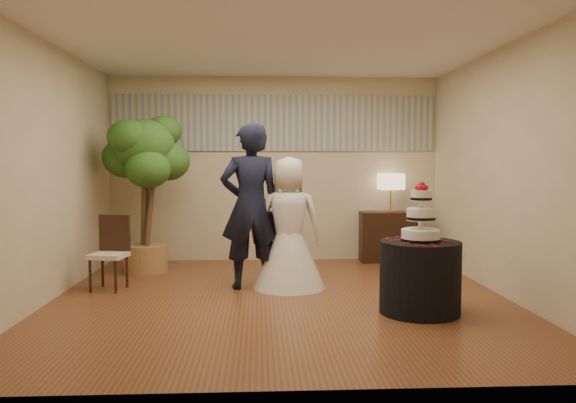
{
  "coord_description": "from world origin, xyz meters",
  "views": [
    {
      "loc": [
        -0.23,
        -6.09,
        1.5
      ],
      "look_at": [
        0.1,
        0.4,
        1.05
      ],
      "focal_mm": 35.0,
      "sensor_mm": 36.0,
      "label": 1
    }
  ],
  "objects": [
    {
      "name": "wall_back",
      "position": [
        0.0,
        2.5,
        1.4
      ],
      "size": [
        5.0,
        0.06,
        2.8
      ],
      "primitive_type": "cube",
      "color": "beige",
      "rests_on": "ground"
    },
    {
      "name": "floor",
      "position": [
        0.0,
        0.0,
        0.0
      ],
      "size": [
        5.0,
        5.0,
        0.0
      ],
      "primitive_type": "cube",
      "color": "brown",
      "rests_on": "ground"
    },
    {
      "name": "ficus_tree",
      "position": [
        -1.79,
        1.61,
        1.1
      ],
      "size": [
        1.47,
        1.47,
        2.2
      ],
      "primitive_type": null,
      "rotation": [
        0.0,
        0.0,
        0.9
      ],
      "color": "#305F1E",
      "rests_on": "floor"
    },
    {
      "name": "groom",
      "position": [
        -0.34,
        0.56,
        0.99
      ],
      "size": [
        0.78,
        0.58,
        1.97
      ],
      "primitive_type": "imported",
      "rotation": [
        0.0,
        0.0,
        3.3
      ],
      "color": "black",
      "rests_on": "floor"
    },
    {
      "name": "cake_table",
      "position": [
        1.37,
        -0.65,
        0.36
      ],
      "size": [
        0.85,
        0.85,
        0.72
      ],
      "primitive_type": "cylinder",
      "rotation": [
        0.0,
        0.0,
        0.07
      ],
      "color": "black",
      "rests_on": "floor"
    },
    {
      "name": "mural_border",
      "position": [
        0.0,
        2.48,
        2.1
      ],
      "size": [
        4.9,
        0.02,
        0.85
      ],
      "primitive_type": "cube",
      "color": "#9EA294",
      "rests_on": "wall_back"
    },
    {
      "name": "wedding_cake",
      "position": [
        1.37,
        -0.65,
        1.02
      ],
      "size": [
        0.39,
        0.39,
        0.59
      ],
      "primitive_type": null,
      "color": "white",
      "rests_on": "cake_table"
    },
    {
      "name": "console",
      "position": [
        1.75,
        2.27,
        0.38
      ],
      "size": [
        0.93,
        0.45,
        0.76
      ],
      "primitive_type": "cube",
      "rotation": [
        0.0,
        0.0,
        -0.05
      ],
      "color": "black",
      "rests_on": "floor"
    },
    {
      "name": "side_chair",
      "position": [
        -2.01,
        0.54,
        0.44
      ],
      "size": [
        0.48,
        0.49,
        0.88
      ],
      "primitive_type": null,
      "rotation": [
        0.0,
        0.0,
        -0.19
      ],
      "color": "black",
      "rests_on": "floor"
    },
    {
      "name": "wall_front",
      "position": [
        0.0,
        -2.5,
        1.4
      ],
      "size": [
        5.0,
        0.06,
        2.8
      ],
      "primitive_type": "cube",
      "color": "beige",
      "rests_on": "ground"
    },
    {
      "name": "ceiling",
      "position": [
        0.0,
        0.0,
        2.8
      ],
      "size": [
        5.0,
        5.0,
        0.0
      ],
      "primitive_type": "cube",
      "color": "white",
      "rests_on": "wall_back"
    },
    {
      "name": "wall_right",
      "position": [
        2.5,
        0.0,
        1.4
      ],
      "size": [
        0.06,
        5.0,
        2.8
      ],
      "primitive_type": "cube",
      "color": "beige",
      "rests_on": "ground"
    },
    {
      "name": "table_lamp",
      "position": [
        1.75,
        2.27,
        1.05
      ],
      "size": [
        0.35,
        0.35,
        0.58
      ],
      "primitive_type": null,
      "color": "#D1B58A",
      "rests_on": "console"
    },
    {
      "name": "wall_left",
      "position": [
        -2.5,
        0.0,
        1.4
      ],
      "size": [
        0.06,
        5.0,
        2.8
      ],
      "primitive_type": "cube",
      "color": "beige",
      "rests_on": "ground"
    },
    {
      "name": "bride",
      "position": [
        0.12,
        0.56,
        0.79
      ],
      "size": [
        0.91,
        0.91,
        1.57
      ],
      "primitive_type": "imported",
      "rotation": [
        0.0,
        0.0,
        3.11
      ],
      "color": "white",
      "rests_on": "floor"
    }
  ]
}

